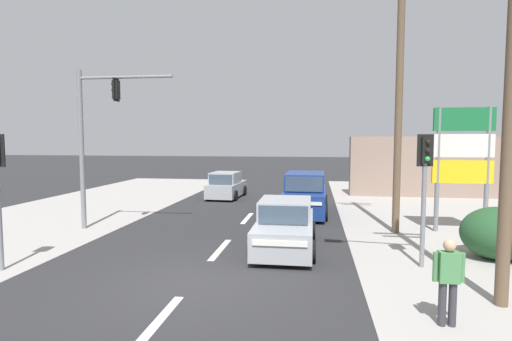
% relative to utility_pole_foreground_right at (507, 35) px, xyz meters
% --- Properties ---
extents(ground_plane, '(140.00, 140.00, 0.00)m').
position_rel_utility_pole_foreground_right_xyz_m(ground_plane, '(-6.57, 0.28, -5.46)').
color(ground_plane, '#28282B').
extents(lane_dash_near, '(0.20, 2.40, 0.01)m').
position_rel_utility_pole_foreground_right_xyz_m(lane_dash_near, '(-6.57, -1.72, -5.46)').
color(lane_dash_near, silver).
rests_on(lane_dash_near, ground).
extents(lane_dash_mid, '(0.20, 2.40, 0.01)m').
position_rel_utility_pole_foreground_right_xyz_m(lane_dash_mid, '(-6.57, 3.28, -5.46)').
color(lane_dash_mid, silver).
rests_on(lane_dash_mid, ground).
extents(lane_dash_far, '(0.20, 2.40, 0.01)m').
position_rel_utility_pole_foreground_right_xyz_m(lane_dash_far, '(-6.57, 8.28, -5.46)').
color(lane_dash_far, silver).
rests_on(lane_dash_far, ground).
extents(kerb_left_verge, '(8.00, 40.00, 0.02)m').
position_rel_utility_pole_foreground_right_xyz_m(kerb_left_verge, '(-15.07, 4.28, -5.45)').
color(kerb_left_verge, '#A39E99').
rests_on(kerb_left_verge, ground).
extents(utility_pole_foreground_right, '(3.78, 0.57, 10.19)m').
position_rel_utility_pole_foreground_right_xyz_m(utility_pole_foreground_right, '(0.00, 0.00, 0.00)').
color(utility_pole_foreground_right, brown).
rests_on(utility_pole_foreground_right, ground).
extents(utility_pole_midground_right, '(1.80, 0.26, 10.86)m').
position_rel_utility_pole_foreground_right_xyz_m(utility_pole_midground_right, '(-0.74, 6.34, 0.21)').
color(utility_pole_midground_right, brown).
rests_on(utility_pole_midground_right, ground).
extents(traffic_signal_mast, '(3.69, 0.44, 6.00)m').
position_rel_utility_pole_foreground_right_xyz_m(traffic_signal_mast, '(-11.88, 5.34, -1.63)').
color(traffic_signal_mast, slate).
rests_on(traffic_signal_mast, ground).
extents(pedestal_signal_right_kerb, '(0.44, 0.31, 3.56)m').
position_rel_utility_pole_foreground_right_xyz_m(pedestal_signal_right_kerb, '(-0.83, 2.33, -3.04)').
color(pedestal_signal_right_kerb, slate).
rests_on(pedestal_signal_right_kerb, ground).
extents(shopping_plaza_sign, '(2.10, 0.16, 4.60)m').
position_rel_utility_pole_foreground_right_xyz_m(shopping_plaza_sign, '(1.63, 6.79, -2.48)').
color(shopping_plaza_sign, slate).
rests_on(shopping_plaza_sign, ground).
extents(roadside_bush, '(2.10, 1.80, 1.50)m').
position_rel_utility_pole_foreground_right_xyz_m(roadside_bush, '(1.59, 3.42, -4.75)').
color(roadside_bush, '#234C28').
rests_on(roadside_bush, ground).
extents(shopfront_wall_far, '(12.00, 1.00, 3.60)m').
position_rel_utility_pole_foreground_right_xyz_m(shopfront_wall_far, '(4.43, 16.28, -3.66)').
color(shopfront_wall_far, gray).
rests_on(shopfront_wall_far, ground).
extents(sedan_crossing_left, '(1.91, 4.25, 1.56)m').
position_rel_utility_pole_foreground_right_xyz_m(sedan_crossing_left, '(-4.59, 3.68, -4.76)').
color(sedan_crossing_left, '#A3A8AD').
rests_on(sedan_crossing_left, ground).
extents(suv_oncoming_mid, '(2.13, 4.58, 1.90)m').
position_rel_utility_pole_foreground_right_xyz_m(suv_oncoming_mid, '(-4.12, 9.67, -4.58)').
color(suv_oncoming_mid, navy).
rests_on(suv_oncoming_mid, ground).
extents(hatchback_receding_far, '(1.93, 3.71, 1.53)m').
position_rel_utility_pole_foreground_right_xyz_m(hatchback_receding_far, '(-8.81, 14.11, -4.76)').
color(hatchback_receding_far, '#A3A8AD').
rests_on(hatchback_receding_far, ground).
extents(pedestrian_at_kerb, '(0.56, 0.23, 1.63)m').
position_rel_utility_pole_foreground_right_xyz_m(pedestrian_at_kerb, '(-1.27, -1.13, -4.54)').
color(pedestrian_at_kerb, '#333338').
rests_on(pedestrian_at_kerb, ground).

